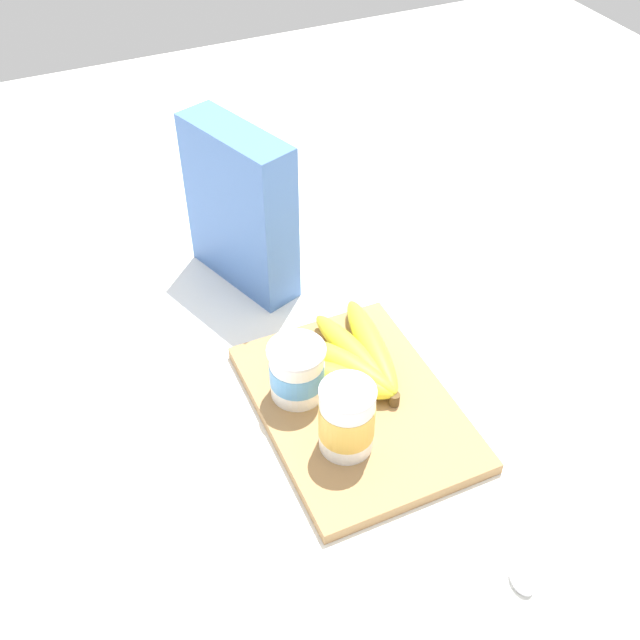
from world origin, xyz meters
The scene contains 7 objects.
ground_plane centered at (0.00, 0.00, 0.00)m, with size 2.40×2.40×0.00m, color white.
cutting_board centered at (0.00, 0.00, 0.01)m, with size 0.33×0.24×0.02m, color #A37A4C.
cereal_box centered at (0.32, 0.03, 0.13)m, with size 0.19×0.06×0.26m, color #4770B7.
yogurt_cup_front centered at (-0.06, 0.04, 0.07)m, with size 0.07×0.07×0.10m.
yogurt_cup_back centered at (0.05, 0.06, 0.06)m, with size 0.08×0.08×0.08m.
banana_bunch centered at (0.05, -0.02, 0.04)m, with size 0.20×0.17×0.04m.
spoon centered at (-0.27, -0.06, 0.01)m, with size 0.13×0.04×0.01m.
Camera 1 is at (-0.57, 0.31, 0.76)m, focal length 42.42 mm.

